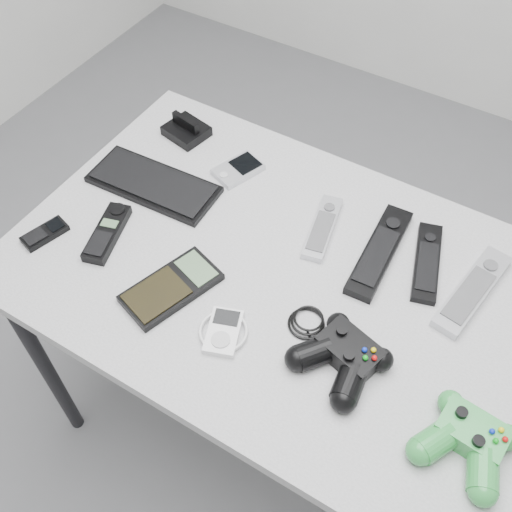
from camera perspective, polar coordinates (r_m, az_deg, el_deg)
The scene contains 15 objects.
floor at distance 1.84m, azimuth 2.85°, elevation -16.13°, with size 3.50×3.50×0.00m, color slate.
desk at distance 1.25m, azimuth 2.89°, elevation -3.36°, with size 1.11×0.72×0.75m.
pda_keyboard at distance 1.37m, azimuth -9.74°, elevation 6.80°, with size 0.29×0.12×0.02m, color black.
dock_bracket at distance 1.48m, azimuth -6.69°, elevation 12.14°, with size 0.09×0.08×0.05m, color black.
pda at distance 1.38m, azimuth -1.72°, elevation 8.27°, with size 0.07×0.11×0.02m, color #BBBCC3.
remote_silver_a at distance 1.27m, azimuth 6.36°, elevation 2.74°, with size 0.04×0.18×0.02m, color #BBBCC3.
remote_black_a at distance 1.24m, azimuth 11.70°, elevation 0.48°, with size 0.06×0.25×0.03m, color black.
remote_black_b at distance 1.25m, azimuth 15.98°, elevation -0.53°, with size 0.05×0.20×0.02m, color black.
remote_silver_b at distance 1.23m, azimuth 19.94°, elevation -3.09°, with size 0.05×0.23×0.02m, color #B3B3BA.
mobile_phone at distance 1.33m, azimuth -19.48°, elevation 2.05°, with size 0.04×0.09×0.02m, color black.
cordless_handset at distance 1.28m, azimuth -14.00°, elevation 2.17°, with size 0.05×0.15×0.02m, color black.
calculator at distance 1.18m, azimuth -8.07°, elevation -2.96°, with size 0.10×0.19×0.02m, color black.
mp3_player at distance 1.11m, azimuth -3.12°, elevation -7.18°, with size 0.09×0.10×0.02m, color silver.
controller_black at distance 1.08m, azimuth 8.34°, elevation -9.34°, with size 0.26×0.16×0.05m, color black, non-canonical shape.
controller_green at distance 1.06m, azimuth 19.55°, elevation -16.13°, with size 0.15×0.16×0.05m, color #217C2D, non-canonical shape.
Camera 1 is at (0.28, -0.64, 1.71)m, focal length 42.00 mm.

